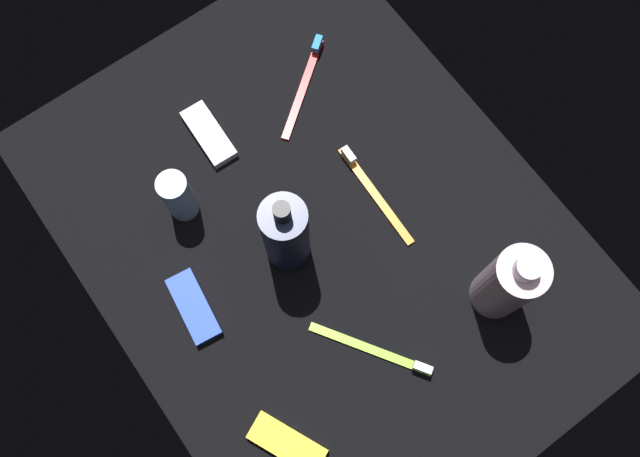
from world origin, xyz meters
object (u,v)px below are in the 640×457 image
at_px(bodywash_bottle, 508,283).
at_px(toothbrush_red, 305,81).
at_px(lotion_bottle, 286,234).
at_px(toothbrush_orange, 373,190).
at_px(snack_bar_white, 209,134).
at_px(toothbrush_lime, 378,352).
at_px(snack_bar_blue, 194,307).
at_px(snack_bar_yellow, 287,444).
at_px(deodorant_stick, 178,196).

distance_m(bodywash_bottle, toothbrush_red, 0.44).
height_order(lotion_bottle, toothbrush_orange, lotion_bottle).
height_order(lotion_bottle, snack_bar_white, lotion_bottle).
xyz_separation_m(bodywash_bottle, snack_bar_white, (-0.44, -0.19, -0.07)).
relative_size(toothbrush_lime, snack_bar_white, 1.51).
distance_m(lotion_bottle, toothbrush_lime, 0.21).
xyz_separation_m(lotion_bottle, snack_bar_blue, (-0.01, -0.16, -0.08)).
xyz_separation_m(toothbrush_lime, snack_bar_yellow, (0.03, -0.17, 0.00)).
distance_m(toothbrush_lime, snack_bar_blue, 0.27).
bearing_deg(toothbrush_red, deodorant_stick, -76.58).
bearing_deg(bodywash_bottle, toothbrush_orange, -168.56).
distance_m(lotion_bottle, snack_bar_yellow, 0.28).
bearing_deg(deodorant_stick, toothbrush_orange, 59.24).
bearing_deg(bodywash_bottle, lotion_bottle, -138.50).
bearing_deg(snack_bar_white, toothbrush_orange, 36.55).
xyz_separation_m(lotion_bottle, bodywash_bottle, (0.23, 0.20, -0.01)).
xyz_separation_m(bodywash_bottle, deodorant_stick, (-0.37, -0.29, -0.03)).
bearing_deg(deodorant_stick, snack_bar_white, 128.96).
height_order(lotion_bottle, bodywash_bottle, lotion_bottle).
distance_m(toothbrush_orange, snack_bar_blue, 0.31).
xyz_separation_m(lotion_bottle, deodorant_stick, (-0.14, -0.09, -0.03)).
height_order(deodorant_stick, snack_bar_white, deodorant_stick).
distance_m(toothbrush_orange, toothbrush_lime, 0.24).
distance_m(bodywash_bottle, toothbrush_orange, 0.24).
distance_m(lotion_bottle, toothbrush_orange, 0.17).
distance_m(snack_bar_white, snack_bar_blue, 0.26).
bearing_deg(toothbrush_lime, lotion_bottle, -175.19).
distance_m(toothbrush_lime, toothbrush_red, 0.43).
relative_size(lotion_bottle, toothbrush_lime, 1.24).
xyz_separation_m(toothbrush_lime, snack_bar_white, (-0.41, -0.01, 0.00)).
relative_size(deodorant_stick, snack_bar_white, 0.98).
distance_m(snack_bar_white, snack_bar_yellow, 0.47).
bearing_deg(toothbrush_orange, toothbrush_lime, -35.37).
bearing_deg(snack_bar_blue, toothbrush_orange, 95.90).
relative_size(toothbrush_orange, snack_bar_white, 1.73).
bearing_deg(snack_bar_blue, snack_bar_white, 149.65).
relative_size(toothbrush_orange, snack_bar_blue, 1.73).
height_order(toothbrush_red, snack_bar_white, toothbrush_red).
height_order(toothbrush_lime, snack_bar_yellow, toothbrush_lime).
distance_m(deodorant_stick, snack_bar_blue, 0.16).
bearing_deg(toothbrush_red, bodywash_bottle, 2.95).
bearing_deg(deodorant_stick, bodywash_bottle, 37.78).
bearing_deg(snack_bar_white, lotion_bottle, 0.85).
bearing_deg(toothbrush_red, toothbrush_lime, -21.94).
xyz_separation_m(snack_bar_white, snack_bar_blue, (0.21, -0.16, 0.00)).
bearing_deg(bodywash_bottle, snack_bar_yellow, -91.09).
relative_size(toothbrush_lime, snack_bar_yellow, 1.51).
relative_size(lotion_bottle, snack_bar_yellow, 1.88).
xyz_separation_m(toothbrush_orange, snack_bar_yellow, (0.22, -0.31, 0.00)).
bearing_deg(snack_bar_yellow, toothbrush_red, 117.36).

